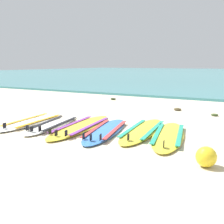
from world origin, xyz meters
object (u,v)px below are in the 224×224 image
at_px(surfboard_2, 81,126).
at_px(surfboard_4, 143,130).
at_px(surfboard_0, 33,121).
at_px(beach_ball, 206,157).
at_px(surfboard_1, 53,125).
at_px(surfboard_3, 106,130).
at_px(surfboard_5, 169,135).

xyz_separation_m(surfboard_2, surfboard_4, (1.32, 0.33, -0.00)).
height_order(surfboard_0, beach_ball, beach_ball).
bearing_deg(surfboard_4, surfboard_1, -165.73).
relative_size(surfboard_3, surfboard_5, 1.00).
bearing_deg(surfboard_0, surfboard_2, 6.61).
distance_m(surfboard_5, beach_ball, 1.56).
relative_size(surfboard_2, surfboard_4, 1.07).
distance_m(surfboard_3, surfboard_5, 1.28).
distance_m(surfboard_2, beach_ball, 3.04).
relative_size(surfboard_0, surfboard_2, 0.89).
distance_m(surfboard_2, surfboard_5, 1.92).
height_order(surfboard_0, surfboard_5, same).
bearing_deg(surfboard_3, surfboard_4, 30.00).
bearing_deg(surfboard_5, beach_ball, -53.46).
relative_size(surfboard_5, beach_ball, 8.43).
height_order(surfboard_3, surfboard_5, same).
xyz_separation_m(surfboard_0, surfboard_5, (3.22, 0.34, -0.00)).
distance_m(surfboard_4, surfboard_5, 0.61).
bearing_deg(surfboard_4, beach_ball, -42.51).
relative_size(surfboard_2, surfboard_3, 1.10).
distance_m(surfboard_3, surfboard_4, 0.77).
height_order(surfboard_2, surfboard_3, same).
distance_m(surfboard_0, surfboard_1, 0.65).
bearing_deg(surfboard_4, surfboard_0, -169.70).
distance_m(surfboard_1, surfboard_4, 2.04).
relative_size(surfboard_0, surfboard_4, 0.95).
bearing_deg(surfboard_4, surfboard_2, -166.13).
relative_size(surfboard_0, surfboard_1, 1.08).
xyz_separation_m(surfboard_4, beach_ball, (1.52, -1.39, 0.11)).
height_order(surfboard_4, surfboard_5, same).
height_order(surfboard_0, surfboard_1, same).
bearing_deg(surfboard_2, surfboard_0, -173.39).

